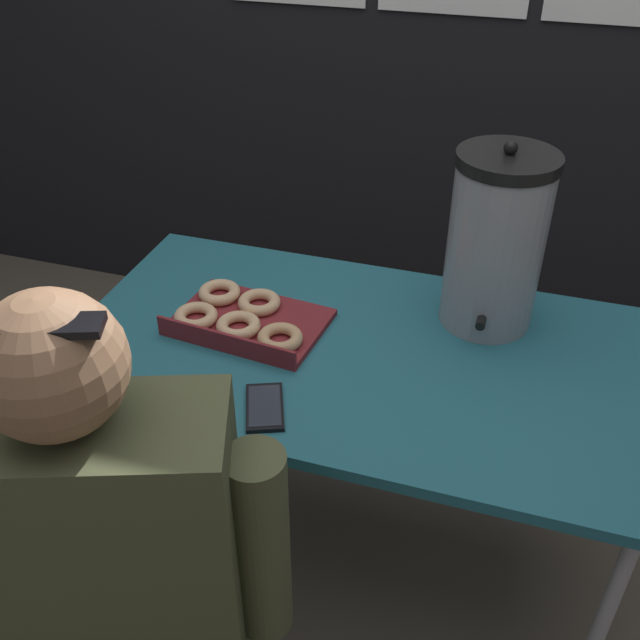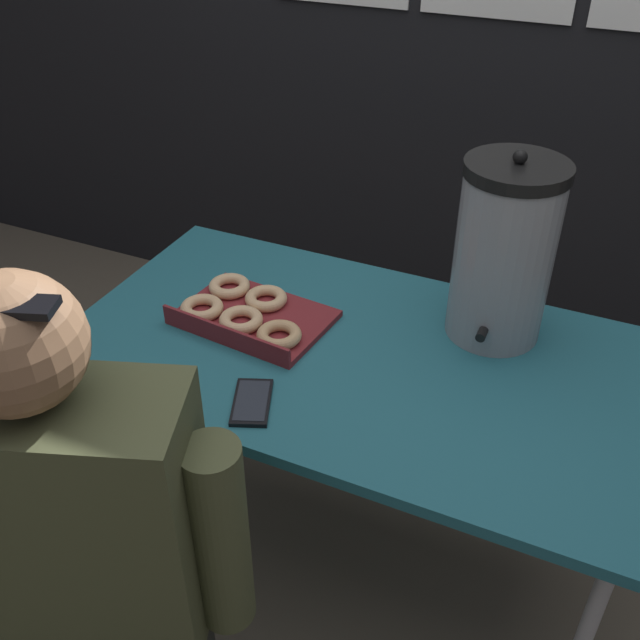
{
  "view_description": "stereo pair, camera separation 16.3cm",
  "coord_description": "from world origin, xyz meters",
  "views": [
    {
      "loc": [
        0.32,
        -1.28,
        1.71
      ],
      "look_at": [
        -0.08,
        0.0,
        0.77
      ],
      "focal_mm": 40.0,
      "sensor_mm": 36.0,
      "label": 1
    },
    {
      "loc": [
        0.48,
        -1.22,
        1.71
      ],
      "look_at": [
        -0.08,
        0.0,
        0.77
      ],
      "focal_mm": 40.0,
      "sensor_mm": 36.0,
      "label": 2
    }
  ],
  "objects": [
    {
      "name": "cell_phone",
      "position": [
        -0.12,
        -0.26,
        0.72
      ],
      "size": [
        0.13,
        0.16,
        0.01
      ],
      "rotation": [
        0.0,
        0.0,
        0.39
      ],
      "color": "black",
      "rests_on": "folding_table"
    },
    {
      "name": "coffee_urn",
      "position": [
        0.28,
        0.21,
        0.92
      ],
      "size": [
        0.23,
        0.26,
        0.45
      ],
      "color": "#939399",
      "rests_on": "folding_table"
    },
    {
      "name": "folding_table",
      "position": [
        0.0,
        0.0,
        0.66
      ],
      "size": [
        1.33,
        0.75,
        0.71
      ],
      "color": "#236675",
      "rests_on": "ground"
    },
    {
      "name": "person_seated",
      "position": [
        -0.25,
        -0.67,
        0.57
      ],
      "size": [
        0.59,
        0.36,
        1.21
      ],
      "rotation": [
        0.0,
        0.0,
        3.48
      ],
      "color": "#33332D",
      "rests_on": "ground"
    },
    {
      "name": "donut_box",
      "position": [
        -0.27,
        0.0,
        0.73
      ],
      "size": [
        0.38,
        0.28,
        0.05
      ],
      "rotation": [
        0.0,
        0.0,
        -0.1
      ],
      "color": "maroon",
      "rests_on": "folding_table"
    },
    {
      "name": "ground_plane",
      "position": [
        0.0,
        0.0,
        0.0
      ],
      "size": [
        12.0,
        12.0,
        0.0
      ],
      "primitive_type": "plane",
      "color": "brown"
    }
  ]
}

